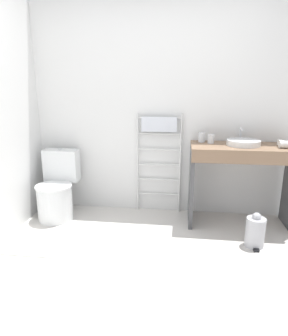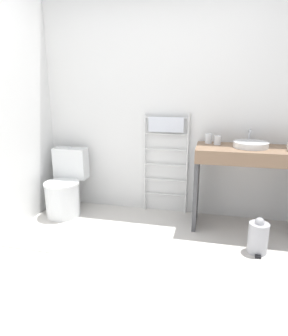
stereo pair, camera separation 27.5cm
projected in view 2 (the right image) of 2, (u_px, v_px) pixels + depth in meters
ground_plane at (134, 291)px, 2.24m from camera, size 12.00×12.00×0.00m
wall_back at (169, 104)px, 3.43m from camera, size 3.19×0.12×2.56m
wall_side at (4, 107)px, 2.97m from camera, size 0.12×2.31×2.56m
toilet at (65, 188)px, 3.56m from camera, size 0.41×0.55×0.77m
towel_radiator at (166, 144)px, 3.45m from camera, size 0.53×0.06×1.19m
vanity_counter at (249, 174)px, 3.07m from camera, size 1.09×0.52×0.89m
sink_basin at (251, 144)px, 3.02m from camera, size 0.34×0.34×0.06m
faucet at (250, 135)px, 3.17m from camera, size 0.02×0.10×0.16m
cup_near_wall at (209, 138)px, 3.23m from camera, size 0.07×0.07×0.10m
cup_near_edge at (218, 140)px, 3.16m from camera, size 0.07×0.07×0.09m
trash_bin at (258, 237)px, 2.74m from camera, size 0.18×0.21×0.34m
bath_mat at (37, 240)px, 2.97m from camera, size 0.56×0.36×0.01m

